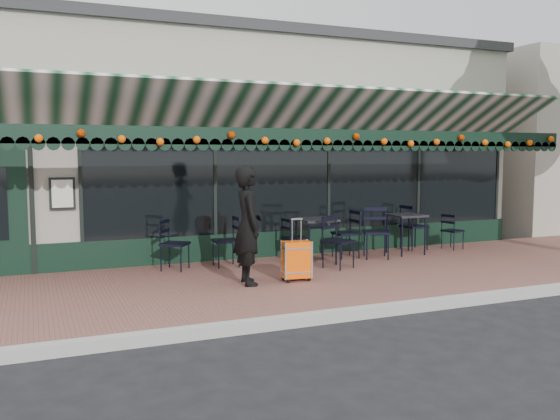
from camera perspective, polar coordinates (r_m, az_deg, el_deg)
name	(u,v)px	position (r m, az deg, el deg)	size (l,w,h in m)	color
ground	(372,315)	(8.23, 8.81, -9.96)	(80.00, 80.00, 0.00)	black
sidewalk	(308,280)	(9.92, 2.70, -6.79)	(18.00, 4.00, 0.15)	brown
curb	(375,311)	(8.14, 9.11, -9.58)	(18.00, 0.16, 0.15)	#9E9E99
restaurant_building	(209,150)	(15.16, -6.87, 5.78)	(12.00, 9.60, 4.50)	#9D9888
woman	(248,226)	(9.17, -3.10, -1.51)	(0.67, 0.44, 1.83)	black
suitcase	(296,260)	(9.46, 1.60, -4.86)	(0.46, 0.29, 1.00)	#FF5708
cafe_table_a	(406,218)	(12.21, 12.02, -0.78)	(0.66, 0.66, 0.81)	black
cafe_table_b	(316,223)	(11.03, 3.50, -1.26)	(0.67, 0.67, 0.82)	black
chair_a_left	(346,234)	(11.63, 6.35, -2.29)	(0.47, 0.47, 0.93)	black
chair_a_right	(414,227)	(12.85, 12.78, -1.59)	(0.48, 0.48, 0.96)	black
chair_a_front	(376,233)	(11.62, 9.25, -2.17)	(0.50, 0.50, 1.00)	black
chair_a_extra	(453,231)	(13.12, 16.28, -1.96)	(0.38, 0.38, 0.76)	black
chair_b_left	(226,241)	(10.68, -5.23, -3.02)	(0.46, 0.46, 0.91)	black
chair_b_right	(294,238)	(11.35, 1.38, -2.75)	(0.41, 0.41, 0.81)	black
chair_b_front	(338,242)	(10.54, 5.64, -3.07)	(0.47, 0.47, 0.94)	black
chair_solo	(175,244)	(10.49, -10.09, -3.29)	(0.45, 0.45, 0.90)	black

